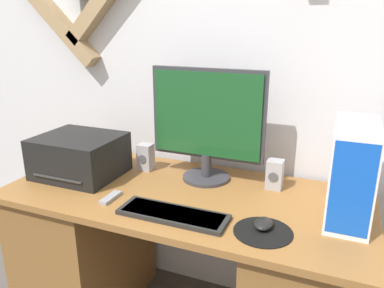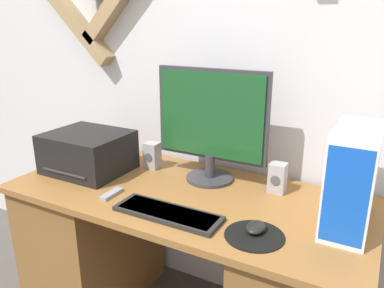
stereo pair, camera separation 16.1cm
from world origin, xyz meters
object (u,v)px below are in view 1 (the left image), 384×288
(keyboard, at_px, (173,214))
(printer, at_px, (80,156))
(monitor, at_px, (207,121))
(mouse, at_px, (263,224))
(computer_tower, at_px, (352,172))
(speaker_right, at_px, (275,174))
(remote_control, at_px, (111,198))
(speaker_left, at_px, (146,157))

(keyboard, relative_size, printer, 1.12)
(monitor, distance_m, mouse, 0.58)
(mouse, relative_size, computer_tower, 0.25)
(speaker_right, distance_m, remote_control, 0.75)
(keyboard, distance_m, mouse, 0.35)
(speaker_right, bearing_deg, computer_tower, -27.18)
(speaker_left, xyz_separation_m, speaker_right, (0.66, 0.02, 0.00))
(keyboard, distance_m, speaker_left, 0.53)
(mouse, relative_size, printer, 0.24)
(monitor, relative_size, printer, 1.40)
(keyboard, height_order, printer, printer)
(mouse, height_order, speaker_right, speaker_right)
(computer_tower, bearing_deg, speaker_right, 152.82)
(monitor, relative_size, remote_control, 4.46)
(computer_tower, height_order, remote_control, computer_tower)
(speaker_right, relative_size, remote_control, 1.11)
(keyboard, bearing_deg, speaker_left, 130.66)
(keyboard, height_order, computer_tower, computer_tower)
(printer, relative_size, speaker_right, 2.88)
(monitor, xyz_separation_m, remote_control, (-0.31, -0.37, -0.29))
(printer, relative_size, speaker_left, 2.88)
(keyboard, height_order, remote_control, keyboard)
(monitor, xyz_separation_m, computer_tower, (0.64, -0.15, -0.10))
(mouse, bearing_deg, remote_control, -178.88)
(speaker_right, bearing_deg, speaker_left, -178.23)
(monitor, relative_size, speaker_right, 4.02)
(mouse, distance_m, speaker_left, 0.78)
(monitor, distance_m, speaker_right, 0.40)
(keyboard, relative_size, mouse, 4.59)
(computer_tower, relative_size, speaker_left, 2.77)
(speaker_right, bearing_deg, keyboard, -127.17)
(mouse, height_order, computer_tower, computer_tower)
(monitor, xyz_separation_m, speaker_right, (0.33, 0.01, -0.23))
(keyboard, height_order, speaker_left, speaker_left)
(keyboard, height_order, speaker_right, speaker_right)
(computer_tower, relative_size, remote_control, 3.08)
(monitor, distance_m, printer, 0.66)
(speaker_left, bearing_deg, computer_tower, -8.21)
(computer_tower, bearing_deg, speaker_left, 171.79)
(remote_control, bearing_deg, keyboard, -6.15)
(keyboard, distance_m, speaker_right, 0.53)
(printer, xyz_separation_m, speaker_left, (0.27, 0.19, -0.03))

